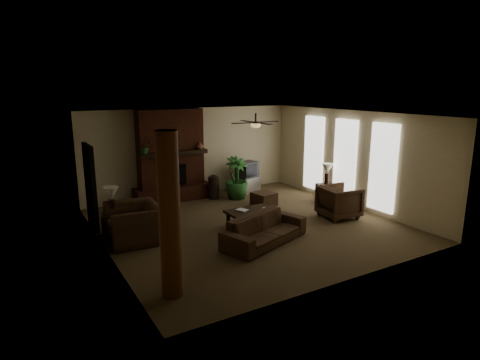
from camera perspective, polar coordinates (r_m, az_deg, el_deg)
room_shell at (r=10.03m, az=1.15°, el=1.22°), size 7.00×7.00×7.00m
fireplace at (r=12.60m, az=-9.65°, el=2.35°), size 2.40×0.70×2.80m
windows at (r=12.30m, az=14.53°, el=2.78°), size 0.08×3.65×2.35m
log_column at (r=6.69m, az=-9.90°, el=-5.07°), size 0.36×0.36×2.80m
doorway at (r=10.60m, az=-20.30°, el=-0.90°), size 0.10×1.00×2.10m
ceiling_fan at (r=10.33m, az=2.22°, el=7.90°), size 1.35×1.35×0.37m
sofa at (r=9.16m, az=3.51°, el=-6.32°), size 2.26×1.31×0.85m
armchair_left at (r=9.52m, az=-14.79°, el=-5.07°), size 0.93×1.35×1.13m
armchair_right at (r=11.18m, az=13.81°, el=-2.79°), size 0.97×1.02×0.95m
coffee_table at (r=10.19m, az=1.47°, el=-4.56°), size 1.20×0.70×0.43m
ottoman at (r=12.02m, az=3.39°, el=-2.69°), size 0.69×0.69×0.40m
tv_stand at (r=13.61m, az=1.10°, el=-0.57°), size 0.98×0.79×0.50m
tv at (r=13.46m, az=1.03°, el=1.50°), size 0.75×0.67×0.52m
floor_vase at (r=12.71m, az=-3.72°, el=-0.74°), size 0.34×0.34×0.77m
floor_plant at (r=12.71m, az=-0.51°, el=-0.99°), size 0.87×1.39×0.74m
side_table_left at (r=10.05m, az=-17.44°, el=-6.03°), size 0.60×0.60×0.55m
lamp_left at (r=9.81m, az=-17.68°, el=-2.07°), size 0.37×0.37×0.65m
side_table_right at (r=12.61m, az=12.02°, el=-1.85°), size 0.61×0.61×0.55m
lamp_right at (r=12.44m, az=12.19°, el=1.38°), size 0.46×0.46×0.65m
mantel_plant at (r=12.03m, az=-13.30°, el=4.43°), size 0.40×0.44×0.33m
mantel_vase at (r=12.58m, az=-5.69°, el=4.83°), size 0.23×0.24×0.22m
book_a at (r=10.01m, az=-0.07°, el=-3.68°), size 0.21×0.10×0.29m
book_b at (r=10.17m, az=3.31°, el=-3.43°), size 0.20×0.11×0.29m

